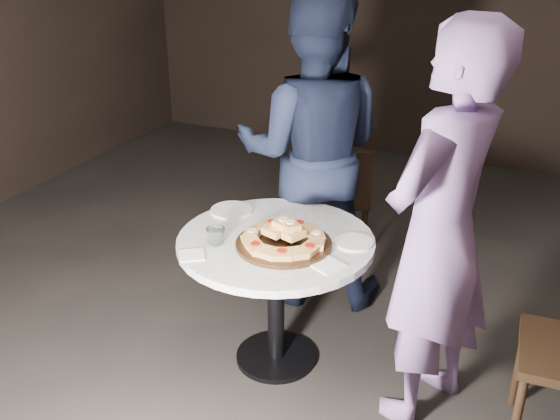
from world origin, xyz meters
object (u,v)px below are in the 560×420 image
Objects in this scene: diner_teal at (440,235)px; water_glass at (216,236)px; table at (276,262)px; focaccia_pile at (284,236)px; chair_far at (343,193)px; serving_board at (284,244)px; diner_navy at (311,152)px.

water_glass is at bearing -59.57° from diner_teal.
table is 0.20m from focaccia_pile.
water_glass is at bearing 65.86° from chair_far.
focaccia_pile is 4.50× the size of water_glass.
focaccia_pile is at bearing 22.59° from water_glass.
serving_board reaches higher than table.
serving_board is at bearing -39.50° from table.
water_glass reaches higher than serving_board.
diner_teal is at bearing 106.11° from chair_far.
focaccia_pile is at bearing 78.49° from chair_far.
serving_board is at bearing -65.32° from diner_teal.
serving_board is 0.33m from water_glass.
chair_far is 0.43× the size of diner_navy.
serving_board is (0.07, -0.06, 0.14)m from table.
diner_teal is (0.78, -0.02, 0.33)m from table.
focaccia_pile is 0.33m from water_glass.
serving_board is at bearing 78.45° from chair_far.
diner_navy is (0.13, 0.89, 0.16)m from water_glass.
chair_far is 0.71m from diner_navy.
water_glass is 0.91m from diner_navy.
table is 1.28× the size of chair_far.
focaccia_pile reaches higher than water_glass.
focaccia_pile is 0.52× the size of chair_far.
chair_far is at bearing -109.62° from diner_navy.
chair_far is 1.59m from diner_teal.
focaccia_pile reaches higher than serving_board.
serving_board is 1.34m from chair_far.
table is 0.55× the size of diner_navy.
diner_navy is at bearing 102.65° from focaccia_pile.
diner_navy reaches higher than diner_teal.
chair_far is at bearing -124.54° from diner_teal.
table is 0.34m from water_glass.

